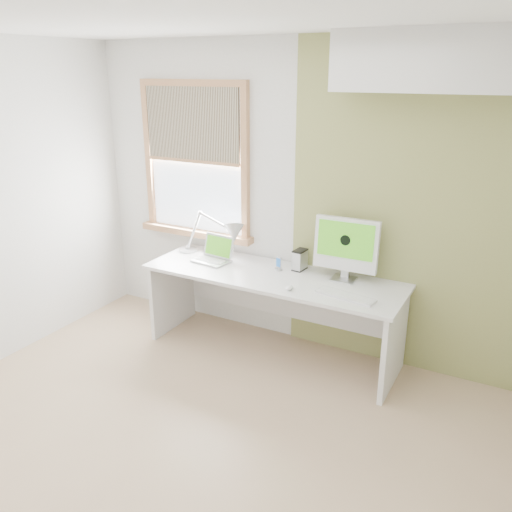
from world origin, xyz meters
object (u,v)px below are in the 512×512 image
Objects in this scene: desk_lamp at (225,235)px; external_drive at (300,260)px; desk at (275,293)px; laptop at (214,255)px; imac at (346,246)px.

external_drive is at bearing 1.84° from desk_lamp.
desk is 0.66m from laptop.
laptop is 0.65× the size of imac.
desk_lamp is 0.21m from laptop.
desk is at bearing -12.57° from desk_lamp.
desk_lamp is 4.07× the size of external_drive.
laptop is at bearing -179.90° from desk.
desk_lamp is 0.74m from external_drive.
imac reaches higher than laptop.
laptop reaches higher than desk.
desk_lamp is at bearing 179.98° from imac.
desk is 3.05× the size of desk_lamp.
external_drive is at bearing 176.65° from imac.
desk_lamp reaches higher than desk.
laptop is at bearing -168.62° from external_drive.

